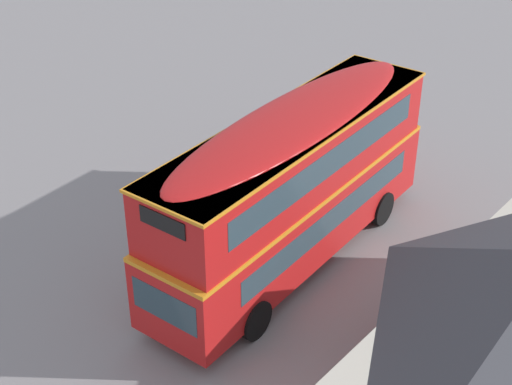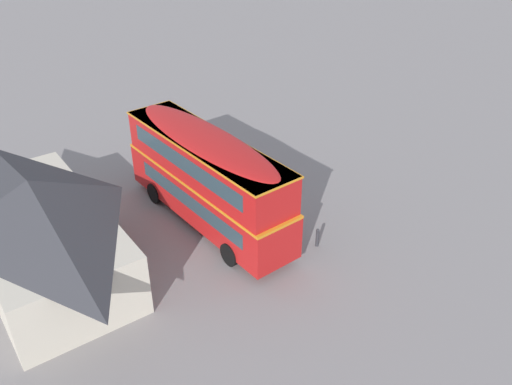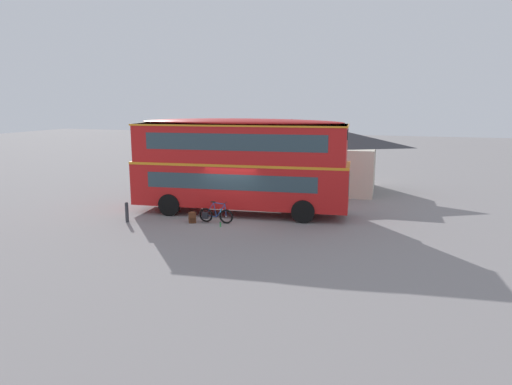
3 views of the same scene
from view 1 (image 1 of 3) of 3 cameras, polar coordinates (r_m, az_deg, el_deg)
The scene contains 6 objects.
ground_plane at distance 23.70m, azimuth 0.36°, elevation -3.74°, with size 120.00×120.00×0.00m, color gray.
double_decker_bus at distance 21.57m, azimuth 2.74°, elevation 0.71°, with size 10.98×3.55×4.79m.
touring_bicycle at distance 24.29m, azimuth -0.45°, elevation -1.71°, with size 1.70×0.49×1.03m.
backpack_on_ground at distance 25.15m, azimuth 0.55°, elevation -0.68°, with size 0.41×0.39×0.55m.
water_bottle_green_metal at distance 24.46m, azimuth -2.31°, elevation -2.19°, with size 0.07×0.07×0.25m.
kerb_bollard at distance 27.47m, azimuth 3.50°, elevation 2.77°, with size 0.16×0.16×0.97m.
Camera 1 is at (14.40, 12.96, 13.66)m, focal length 53.84 mm.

